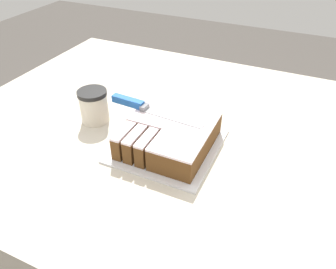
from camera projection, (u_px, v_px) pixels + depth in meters
The scene contains 5 objects.
countertop at pixel (172, 223), 1.30m from camera, with size 1.40×1.10×0.93m.
cake_board at pixel (168, 145), 0.94m from camera, with size 0.28×0.29×0.01m.
cake at pixel (170, 134), 0.92m from camera, with size 0.24×0.25×0.07m.
knife at pixel (139, 105), 0.96m from camera, with size 0.30×0.04×0.02m.
coffee_cup at pixel (94, 106), 1.02m from camera, with size 0.09×0.09×0.11m.
Camera 1 is at (0.34, -0.77, 1.51)m, focal length 35.00 mm.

